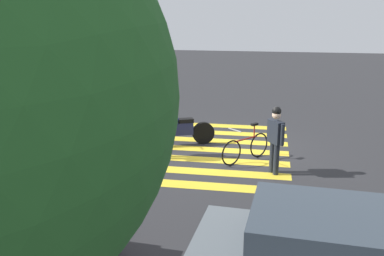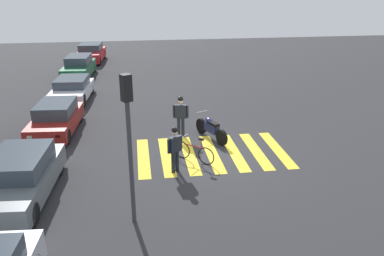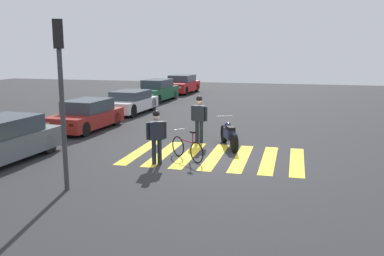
% 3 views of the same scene
% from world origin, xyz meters
% --- Properties ---
extents(ground_plane, '(60.00, 60.00, 0.00)m').
position_xyz_m(ground_plane, '(0.00, 0.00, 0.00)').
color(ground_plane, '#2B2B2D').
extents(police_motorcycle, '(2.13, 1.06, 1.05)m').
position_xyz_m(police_motorcycle, '(1.47, -0.25, 0.47)').
color(police_motorcycle, black).
rests_on(police_motorcycle, ground_plane).
extents(leaning_bicycle, '(1.17, 1.36, 1.00)m').
position_xyz_m(leaning_bicycle, '(-0.61, 0.80, 0.38)').
color(leaning_bicycle, black).
rests_on(leaning_bicycle, ground_plane).
extents(officer_on_foot, '(0.42, 0.56, 1.72)m').
position_xyz_m(officer_on_foot, '(-1.36, 1.60, 0.98)').
color(officer_on_foot, '#1E232D').
rests_on(officer_on_foot, ground_plane).
extents(officer_by_motorcycle, '(0.30, 0.67, 1.81)m').
position_xyz_m(officer_by_motorcycle, '(1.98, 1.00, 1.05)').
color(officer_by_motorcycle, '#1E232D').
rests_on(officer_by_motorcycle, ground_plane).
extents(crosswalk_stripes, '(3.59, 5.85, 0.01)m').
position_xyz_m(crosswalk_stripes, '(0.00, 0.00, 0.00)').
color(crosswalk_stripes, yellow).
rests_on(crosswalk_stripes, ground_plane).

